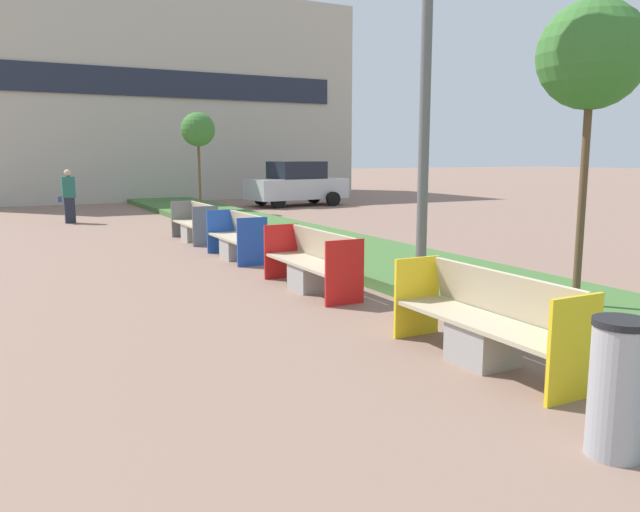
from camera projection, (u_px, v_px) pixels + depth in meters
planter_grass_strip at (395, 264)px, 11.78m from camera, size 2.80×120.00×0.18m
building_backdrop at (152, 102)px, 31.78m from camera, size 18.87×8.28×9.61m
bench_yellow_frame at (486, 328)px, 6.38m from camera, size 0.65×2.31×0.94m
bench_red_frame at (312, 267)px, 9.85m from camera, size 0.65×2.27×0.94m
bench_blue_frame at (237, 241)px, 12.84m from camera, size 0.65×1.93×0.94m
bench_grey_frame at (195, 226)px, 15.50m from camera, size 0.65×1.99×0.94m
litter_bin at (617, 388)px, 4.37m from camera, size 0.40×0.40×1.00m
sapling_tree_near at (592, 57)px, 7.70m from camera, size 1.34×1.34×4.01m
sapling_tree_far at (198, 130)px, 22.53m from camera, size 1.23×1.23×3.65m
pedestrian_walking at (69, 196)px, 19.51m from camera, size 0.53×0.24×1.68m
parked_car_distant at (297, 184)px, 26.27m from camera, size 4.39×2.28×1.86m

